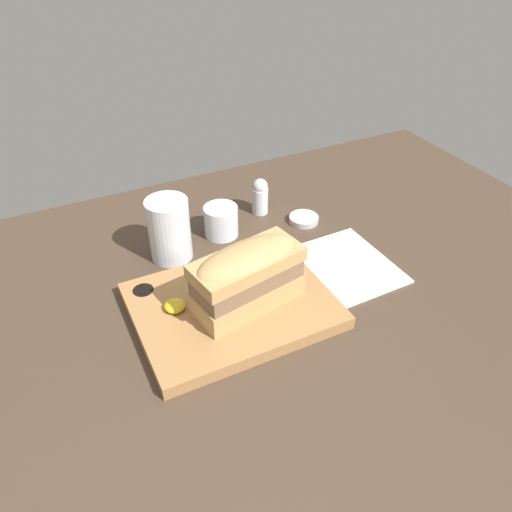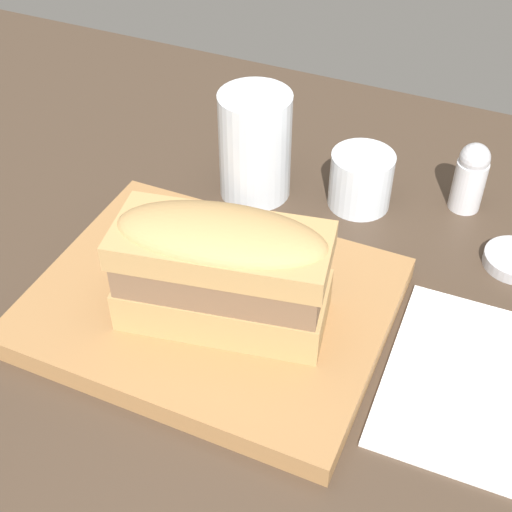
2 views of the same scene
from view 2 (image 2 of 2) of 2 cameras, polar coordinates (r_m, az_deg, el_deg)
dining_table at (r=69.57cm, az=-6.95°, el=-4.03°), size 162.52×95.52×2.00cm
serving_board at (r=66.38cm, az=-3.66°, el=-3.89°), size 31.90×25.15×2.37cm
sandwich at (r=59.60cm, az=-2.73°, el=-0.84°), size 19.12×10.98×11.06cm
mustard_dollop at (r=69.94cm, az=-9.50°, el=0.49°), size 3.52×3.52×1.41cm
water_glass at (r=78.29cm, az=-0.08°, el=8.33°), size 7.91×7.91×12.19cm
wine_glass at (r=78.70cm, az=8.37°, el=5.85°), size 6.86×6.86×6.31cm
napkin at (r=64.26cm, az=17.34°, el=-9.77°), size 15.82×19.54×0.40cm
salt_shaker at (r=79.99cm, az=16.78°, el=6.13°), size 3.44×3.44×8.04cm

